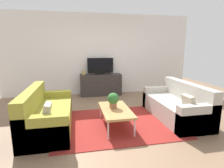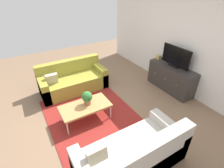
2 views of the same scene
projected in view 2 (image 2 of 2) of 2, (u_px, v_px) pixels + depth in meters
The scene contains 10 objects.
ground_plane at pixel (99, 116), 3.91m from camera, with size 10.00×10.00×0.00m, color #84664C.
wall_back at pixel (186, 42), 4.32m from camera, with size 6.40×0.12×2.70m, color white.
area_rug at pixel (93, 118), 3.84m from camera, with size 2.50×1.90×0.01m, color maroon.
couch_left_side at pixel (73, 80), 4.77m from camera, with size 0.81×1.80×0.81m.
couch_right_side at pixel (134, 158), 2.67m from camera, with size 0.81×1.80×0.81m.
coffee_table at pixel (85, 107), 3.64m from camera, with size 0.56×1.07×0.38m.
potted_plant at pixel (87, 97), 3.59m from camera, with size 0.23×0.23×0.31m.
tv_console at pixel (171, 78), 4.71m from camera, with size 1.37×0.47×0.72m.
flat_screen_tv at pixel (176, 57), 4.40m from camera, with size 0.86×0.16×0.54m.
mantel_clock at pixel (159, 57), 4.91m from camera, with size 0.11×0.07×0.13m, color tan.
Camera 2 is at (2.69, -1.25, 2.67)m, focal length 26.99 mm.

